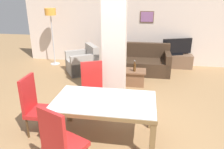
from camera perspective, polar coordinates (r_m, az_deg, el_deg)
ground_plane at (r=3.90m, az=-1.85°, el=-16.19°), size 18.00×18.00×0.00m
back_wall at (r=7.52m, az=4.39°, el=13.00°), size 7.20×0.09×2.70m
divider_pillar at (r=4.64m, az=0.63°, el=8.31°), size 0.49×0.31×2.70m
dining_table at (r=3.58m, az=-1.96°, el=-8.70°), size 1.65×0.97×0.72m
dining_chair_near_left at (r=3.01m, az=-13.27°, el=-16.69°), size 0.61×0.61×1.04m
dining_chair_head_left at (r=3.99m, az=-19.27°, el=-7.45°), size 0.46×0.46×1.04m
dining_chair_far_left at (r=4.46m, az=-4.97°, el=-3.21°), size 0.61×0.61×1.04m
sofa at (r=6.82m, az=6.49°, el=3.04°), size 1.98×0.89×0.87m
armchair at (r=6.81m, az=-7.52°, el=2.95°), size 1.15×1.13×0.84m
coffee_table at (r=5.88m, az=6.05°, el=-0.72°), size 0.56×0.47×0.41m
bottle at (r=5.71m, az=5.91°, el=1.92°), size 0.07×0.07×0.29m
tv_stand at (r=7.53m, az=16.28°, el=3.41°), size 1.05×0.40×0.44m
tv_screen at (r=7.41m, az=16.64°, el=6.92°), size 0.95×0.40×0.53m
floor_lamp at (r=7.57m, az=-15.70°, el=14.21°), size 0.35×0.35×1.88m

